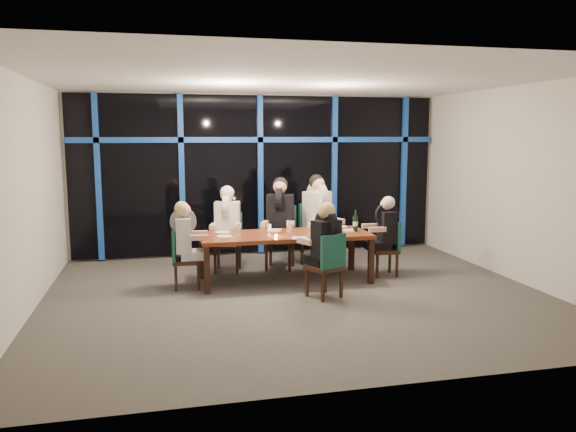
# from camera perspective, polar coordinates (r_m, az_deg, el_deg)

# --- Properties ---
(room) EXTENTS (7.04, 7.00, 3.02)m
(room) POSITION_cam_1_polar(r_m,az_deg,el_deg) (7.71, 1.02, 6.56)
(room) COLOR #524E48
(room) RESTS_ON ground
(window_wall) EXTENTS (6.86, 0.43, 2.94)m
(window_wall) POSITION_cam_1_polar(r_m,az_deg,el_deg) (10.60, -2.82, 4.45)
(window_wall) COLOR black
(window_wall) RESTS_ON ground
(dining_table) EXTENTS (2.60, 1.00, 0.75)m
(dining_table) POSITION_cam_1_polar(r_m,az_deg,el_deg) (8.63, -0.30, -2.23)
(dining_table) COLOR maroon
(dining_table) RESTS_ON ground
(chair_far_left) EXTENTS (0.55, 0.55, 0.97)m
(chair_far_left) POSITION_cam_1_polar(r_m,az_deg,el_deg) (9.40, -6.11, -2.28)
(chair_far_left) COLOR black
(chair_far_left) RESTS_ON ground
(chair_far_mid) EXTENTS (0.64, 0.64, 1.06)m
(chair_far_mid) POSITION_cam_1_polar(r_m,az_deg,el_deg) (9.54, -0.74, -1.79)
(chair_far_mid) COLOR black
(chair_far_mid) RESTS_ON ground
(chair_far_right) EXTENTS (0.65, 0.65, 1.08)m
(chair_far_right) POSITION_cam_1_polar(r_m,az_deg,el_deg) (9.77, 2.76, -1.48)
(chair_far_right) COLOR black
(chair_far_right) RESTS_ON ground
(chair_end_left) EXTENTS (0.43, 0.43, 0.88)m
(chair_end_left) POSITION_cam_1_polar(r_m,az_deg,el_deg) (8.41, -10.80, -3.97)
(chair_end_left) COLOR black
(chair_end_left) RESTS_ON ground
(chair_end_right) EXTENTS (0.43, 0.43, 0.88)m
(chair_end_right) POSITION_cam_1_polar(r_m,az_deg,el_deg) (9.17, 10.20, -2.96)
(chair_end_right) COLOR black
(chair_end_right) RESTS_ON ground
(chair_near_mid) EXTENTS (0.56, 0.56, 0.92)m
(chair_near_mid) POSITION_cam_1_polar(r_m,az_deg,el_deg) (7.77, 4.09, -4.72)
(chair_near_mid) COLOR black
(chair_near_mid) RESTS_ON ground
(diner_far_left) EXTENTS (0.55, 0.65, 0.95)m
(diner_far_left) POSITION_cam_1_polar(r_m,az_deg,el_deg) (9.25, -6.22, -0.02)
(diner_far_left) COLOR silver
(diner_far_left) RESTS_ON ground
(diner_far_mid) EXTENTS (0.65, 0.72, 1.03)m
(diner_far_mid) POSITION_cam_1_polar(r_m,az_deg,el_deg) (9.38, -0.83, 0.62)
(diner_far_mid) COLOR black
(diner_far_mid) RESTS_ON ground
(diner_far_right) EXTENTS (0.67, 0.74, 1.05)m
(diner_far_right) POSITION_cam_1_polar(r_m,az_deg,el_deg) (9.64, 3.11, 0.94)
(diner_far_right) COLOR silver
(diner_far_right) RESTS_ON ground
(diner_end_left) EXTENTS (0.56, 0.45, 0.86)m
(diner_end_left) POSITION_cam_1_polar(r_m,az_deg,el_deg) (8.34, -10.35, -1.59)
(diner_end_left) COLOR black
(diner_end_left) RESTS_ON ground
(diner_end_right) EXTENTS (0.56, 0.45, 0.85)m
(diner_end_right) POSITION_cam_1_polar(r_m,az_deg,el_deg) (9.08, 9.81, -0.81)
(diner_end_right) COLOR black
(diner_end_right) RESTS_ON ground
(diner_near_mid) EXTENTS (0.58, 0.63, 0.89)m
(diner_near_mid) POSITION_cam_1_polar(r_m,az_deg,el_deg) (7.75, 3.74, -2.00)
(diner_near_mid) COLOR black
(diner_near_mid) RESTS_ON ground
(plate_far_left) EXTENTS (0.24, 0.24, 0.01)m
(plate_far_left) POSITION_cam_1_polar(r_m,az_deg,el_deg) (8.73, -6.69, -1.66)
(plate_far_left) COLOR white
(plate_far_left) RESTS_ON dining_table
(plate_far_mid) EXTENTS (0.24, 0.24, 0.01)m
(plate_far_mid) POSITION_cam_1_polar(r_m,az_deg,el_deg) (8.87, -1.42, -1.45)
(plate_far_mid) COLOR white
(plate_far_mid) RESTS_ON dining_table
(plate_far_right) EXTENTS (0.24, 0.24, 0.01)m
(plate_far_right) POSITION_cam_1_polar(r_m,az_deg,el_deg) (9.25, 5.29, -1.08)
(plate_far_right) COLOR white
(plate_far_right) RESTS_ON dining_table
(plate_end_left) EXTENTS (0.24, 0.24, 0.01)m
(plate_end_left) POSITION_cam_1_polar(r_m,az_deg,el_deg) (8.37, -6.47, -2.08)
(plate_end_left) COLOR white
(plate_end_left) RESTS_ON dining_table
(plate_end_right) EXTENTS (0.24, 0.24, 0.01)m
(plate_end_right) POSITION_cam_1_polar(r_m,az_deg,el_deg) (8.92, 6.39, -1.44)
(plate_end_right) COLOR white
(plate_end_right) RESTS_ON dining_table
(plate_near_mid) EXTENTS (0.24, 0.24, 0.01)m
(plate_near_mid) POSITION_cam_1_polar(r_m,az_deg,el_deg) (8.20, 1.14, -2.25)
(plate_near_mid) COLOR white
(plate_near_mid) RESTS_ON dining_table
(wine_bottle) EXTENTS (0.08, 0.08, 0.34)m
(wine_bottle) POSITION_cam_1_polar(r_m,az_deg,el_deg) (8.84, 6.87, -0.73)
(wine_bottle) COLOR black
(wine_bottle) RESTS_ON dining_table
(water_pitcher) EXTENTS (0.12, 0.11, 0.19)m
(water_pitcher) POSITION_cam_1_polar(r_m,az_deg,el_deg) (8.67, 4.94, -1.10)
(water_pitcher) COLOR silver
(water_pitcher) RESTS_ON dining_table
(tea_light) EXTENTS (0.05, 0.05, 0.03)m
(tea_light) POSITION_cam_1_polar(r_m,az_deg,el_deg) (8.36, -1.23, -2.00)
(tea_light) COLOR #FFA34C
(tea_light) RESTS_ON dining_table
(wine_glass_a) EXTENTS (0.07, 0.07, 0.17)m
(wine_glass_a) POSITION_cam_1_polar(r_m,az_deg,el_deg) (8.46, -1.95, -1.13)
(wine_glass_a) COLOR silver
(wine_glass_a) RESTS_ON dining_table
(wine_glass_b) EXTENTS (0.06, 0.06, 0.17)m
(wine_glass_b) POSITION_cam_1_polar(r_m,az_deg,el_deg) (8.81, 0.06, -0.76)
(wine_glass_b) COLOR silver
(wine_glass_b) RESTS_ON dining_table
(wine_glass_c) EXTENTS (0.07, 0.07, 0.18)m
(wine_glass_c) POSITION_cam_1_polar(r_m,az_deg,el_deg) (8.54, 2.22, -1.00)
(wine_glass_c) COLOR silver
(wine_glass_c) RESTS_ON dining_table
(wine_glass_d) EXTENTS (0.07, 0.07, 0.18)m
(wine_glass_d) POSITION_cam_1_polar(r_m,az_deg,el_deg) (8.51, -5.04, -1.06)
(wine_glass_d) COLOR silver
(wine_glass_d) RESTS_ON dining_table
(wine_glass_e) EXTENTS (0.07, 0.07, 0.17)m
(wine_glass_e) POSITION_cam_1_polar(r_m,az_deg,el_deg) (8.90, 4.81, -0.67)
(wine_glass_e) COLOR silver
(wine_glass_e) RESTS_ON dining_table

